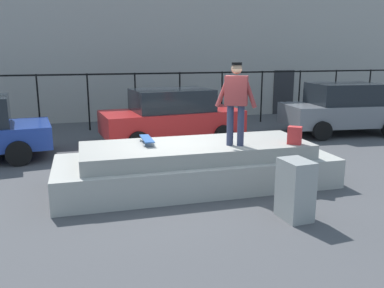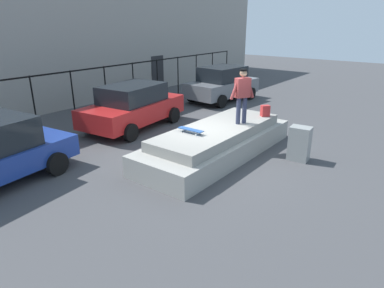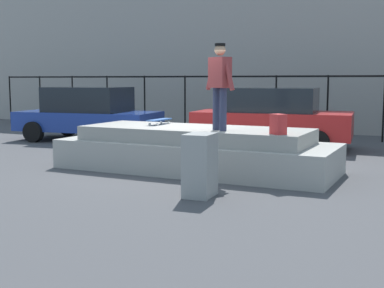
% 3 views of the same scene
% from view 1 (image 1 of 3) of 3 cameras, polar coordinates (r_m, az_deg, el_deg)
% --- Properties ---
extents(ground_plane, '(60.00, 60.00, 0.00)m').
position_cam_1_polar(ground_plane, '(8.98, -2.02, -5.50)').
color(ground_plane, '#424244').
extents(concrete_ledge, '(5.92, 2.13, 0.92)m').
position_cam_1_polar(concrete_ledge, '(8.72, 0.61, -3.12)').
color(concrete_ledge, '#9E9B93').
rests_on(concrete_ledge, ground_plane).
extents(skateboarder, '(0.79, 0.49, 1.71)m').
position_cam_1_polar(skateboarder, '(8.29, 6.25, 6.47)').
color(skateboarder, '#2D334C').
rests_on(skateboarder, concrete_ledge).
extents(skateboard, '(0.23, 0.82, 0.12)m').
position_cam_1_polar(skateboard, '(8.62, -6.41, 0.72)').
color(skateboard, '#264C8C').
rests_on(skateboard, concrete_ledge).
extents(backpack, '(0.34, 0.33, 0.38)m').
position_cam_1_polar(backpack, '(8.78, 14.31, 1.19)').
color(backpack, red).
rests_on(backpack, concrete_ledge).
extents(car_red_sedan_mid, '(4.53, 2.55, 1.70)m').
position_cam_1_polar(car_red_sedan_mid, '(12.73, -2.89, 4.04)').
color(car_red_sedan_mid, '#B21E1E').
rests_on(car_red_sedan_mid, ground_plane).
extents(car_grey_sedan_far, '(4.22, 2.42, 1.77)m').
position_cam_1_polar(car_grey_sedan_far, '(15.12, 20.56, 4.75)').
color(car_grey_sedan_far, slate).
rests_on(car_grey_sedan_far, ground_plane).
extents(utility_box, '(0.49, 0.64, 1.05)m').
position_cam_1_polar(utility_box, '(7.18, 14.39, -6.28)').
color(utility_box, gray).
rests_on(utility_box, ground_plane).
extents(fence_row, '(24.06, 0.06, 2.07)m').
position_cam_1_polar(fence_row, '(15.30, -8.03, 7.35)').
color(fence_row, black).
rests_on(fence_row, ground_plane).
extents(warehouse_building, '(36.16, 7.90, 6.90)m').
position_cam_1_polar(warehouse_building, '(20.79, -10.30, 14.48)').
color(warehouse_building, gray).
rests_on(warehouse_building, ground_plane).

